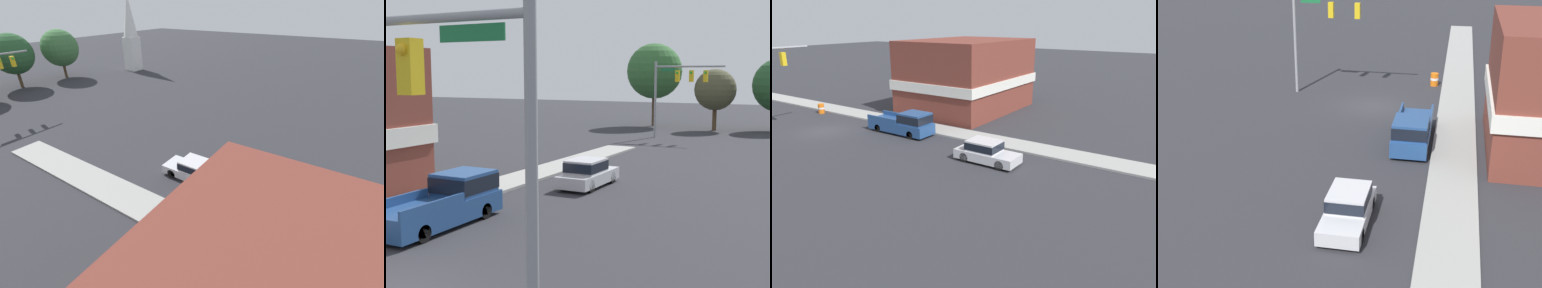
# 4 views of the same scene
# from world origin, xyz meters

# --- Properties ---
(ground_plane) EXTENTS (200.00, 200.00, 0.00)m
(ground_plane) POSITION_xyz_m (0.00, 0.00, 0.00)
(ground_plane) COLOR #2D2D33
(sidewalk_curb) EXTENTS (2.40, 60.00, 0.14)m
(sidewalk_curb) POSITION_xyz_m (-5.70, 0.00, 0.07)
(sidewalk_curb) COLOR #9E9E99
(sidewalk_curb) RESTS_ON ground
(car_lead) EXTENTS (1.76, 4.28, 1.49)m
(car_lead) POSITION_xyz_m (-1.49, 15.09, 0.77)
(car_lead) COLOR black
(car_lead) RESTS_ON ground
(pickup_truck_parked) EXTENTS (1.95, 5.79, 1.92)m
(pickup_truck_parked) POSITION_xyz_m (-3.32, 6.31, 0.94)
(pickup_truck_parked) COLOR black
(pickup_truck_parked) RESTS_ON ground
(construction_barrel) EXTENTS (0.61, 0.61, 0.97)m
(construction_barrel) POSITION_xyz_m (-3.90, -5.75, 0.49)
(construction_barrel) COLOR orange
(construction_barrel) RESTS_ON ground
(corner_brick_building) EXTENTS (12.85, 9.50, 7.13)m
(corner_brick_building) POSITION_xyz_m (-13.68, 5.47, 3.51)
(corner_brick_building) COLOR brown
(corner_brick_building) RESTS_ON ground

